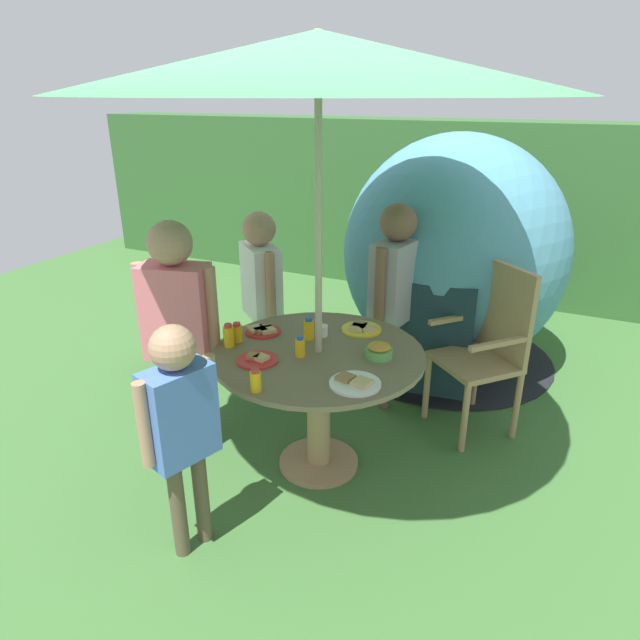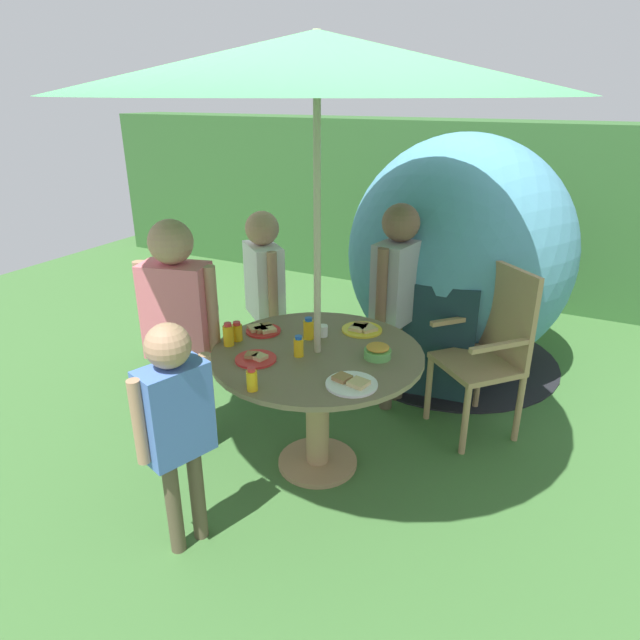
% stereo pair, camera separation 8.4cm
% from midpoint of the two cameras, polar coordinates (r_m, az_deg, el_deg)
% --- Properties ---
extents(ground_plane, '(10.00, 10.00, 0.02)m').
position_cam_midpoint_polar(ground_plane, '(3.35, 0.50, -14.72)').
color(ground_plane, '#3D6B33').
extents(hedge_backdrop, '(9.00, 0.70, 1.75)m').
position_cam_midpoint_polar(hedge_backdrop, '(6.16, 15.69, 11.01)').
color(hedge_backdrop, '#33602D').
rests_on(hedge_backdrop, ground_plane).
extents(garden_table, '(1.14, 1.14, 0.73)m').
position_cam_midpoint_polar(garden_table, '(3.05, 0.53, -6.30)').
color(garden_table, tan).
rests_on(garden_table, ground_plane).
extents(patio_umbrella, '(2.32, 2.32, 2.27)m').
position_cam_midpoint_polar(patio_umbrella, '(2.67, 0.66, 24.94)').
color(patio_umbrella, '#B7AD8C').
rests_on(patio_umbrella, ground_plane).
extents(wooden_chair, '(0.62, 0.62, 1.07)m').
position_cam_midpoint_polar(wooden_chair, '(3.56, 17.86, -2.38)').
color(wooden_chair, tan).
rests_on(wooden_chair, ground_plane).
extents(dome_tent, '(1.90, 1.90, 1.76)m').
position_cam_midpoint_polar(dome_tent, '(4.36, 14.65, 6.51)').
color(dome_tent, teal).
rests_on(dome_tent, ground_plane).
extents(potted_plant, '(0.54, 0.54, 0.72)m').
position_cam_midpoint_polar(potted_plant, '(4.42, -13.28, 0.44)').
color(potted_plant, '#595960').
rests_on(potted_plant, ground_plane).
extents(child_in_grey_shirt, '(0.26, 0.46, 1.39)m').
position_cam_midpoint_polar(child_in_grey_shirt, '(3.59, 8.66, 3.88)').
color(child_in_grey_shirt, brown).
rests_on(child_in_grey_shirt, ground_plane).
extents(child_in_white_shirt, '(0.38, 0.36, 1.31)m').
position_cam_midpoint_polar(child_in_white_shirt, '(3.75, -5.13, 4.01)').
color(child_in_white_shirt, navy).
rests_on(child_in_white_shirt, ground_plane).
extents(child_in_pink_shirt, '(0.46, 0.29, 1.41)m').
position_cam_midpoint_polar(child_in_pink_shirt, '(3.14, -13.70, 0.93)').
color(child_in_pink_shirt, '#3F3F47').
rests_on(child_in_pink_shirt, ground_plane).
extents(child_in_blue_shirt, '(0.25, 0.38, 1.15)m').
position_cam_midpoint_polar(child_in_blue_shirt, '(2.50, -13.73, -9.18)').
color(child_in_blue_shirt, brown).
rests_on(child_in_blue_shirt, ground_plane).
extents(snack_bowl, '(0.14, 0.14, 0.08)m').
position_cam_midpoint_polar(snack_bowl, '(2.90, 6.79, -3.23)').
color(snack_bowl, '#66B259').
rests_on(snack_bowl, garden_table).
extents(plate_mid_left, '(0.21, 0.21, 0.03)m').
position_cam_midpoint_polar(plate_mid_left, '(2.88, -5.81, -3.96)').
color(plate_mid_left, red).
rests_on(plate_mid_left, garden_table).
extents(plate_near_right, '(0.20, 0.20, 0.03)m').
position_cam_midpoint_polar(plate_near_right, '(3.21, -5.17, -1.00)').
color(plate_near_right, red).
rests_on(plate_near_right, garden_table).
extents(plate_mid_right, '(0.23, 0.23, 0.03)m').
position_cam_midpoint_polar(plate_mid_right, '(3.22, 5.09, -0.91)').
color(plate_mid_right, yellow).
rests_on(plate_mid_right, garden_table).
extents(plate_center_back, '(0.25, 0.25, 0.03)m').
position_cam_midpoint_polar(plate_center_back, '(2.64, 4.18, -6.52)').
color(plate_center_back, white).
rests_on(plate_center_back, garden_table).
extents(juice_bottle_near_left, '(0.06, 0.06, 0.11)m').
position_cam_midpoint_polar(juice_bottle_near_left, '(3.10, -7.77, -1.21)').
color(juice_bottle_near_left, yellow).
rests_on(juice_bottle_near_left, garden_table).
extents(juice_bottle_far_left, '(0.06, 0.06, 0.13)m').
position_cam_midpoint_polar(juice_bottle_far_left, '(3.09, -0.40, -0.92)').
color(juice_bottle_far_left, yellow).
rests_on(juice_bottle_far_left, garden_table).
extents(juice_bottle_far_right, '(0.05, 0.05, 0.12)m').
position_cam_midpoint_polar(juice_bottle_far_right, '(2.59, -6.10, -6.14)').
color(juice_bottle_far_right, yellow).
rests_on(juice_bottle_far_right, garden_table).
extents(juice_bottle_center_front, '(0.05, 0.05, 0.12)m').
position_cam_midpoint_polar(juice_bottle_center_front, '(2.89, -1.39, -2.77)').
color(juice_bottle_center_front, yellow).
rests_on(juice_bottle_center_front, garden_table).
extents(juice_bottle_front_edge, '(0.06, 0.06, 0.13)m').
position_cam_midpoint_polar(juice_bottle_front_edge, '(3.05, -8.64, -1.52)').
color(juice_bottle_front_edge, yellow).
rests_on(juice_bottle_front_edge, garden_table).
extents(cup_near, '(0.06, 0.06, 0.06)m').
position_cam_midpoint_polar(cup_near, '(3.13, 1.06, -1.12)').
color(cup_near, white).
rests_on(cup_near, garden_table).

